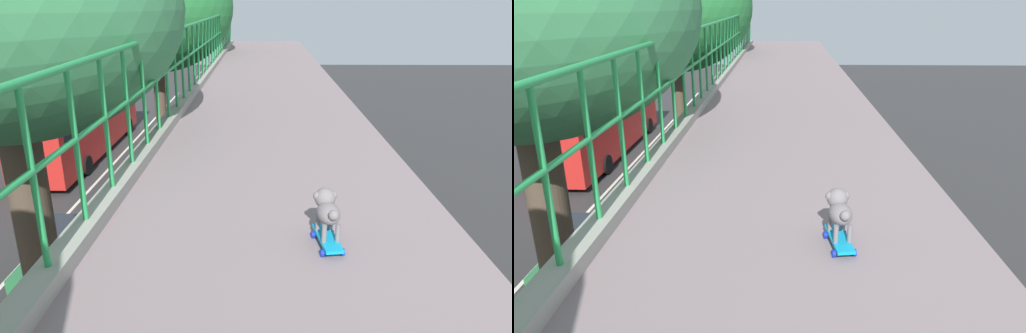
# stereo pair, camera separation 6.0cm
# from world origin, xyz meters

# --- Properties ---
(green_railing) EXTENTS (0.20, 37.27, 1.33)m
(green_railing) POSITION_xyz_m (-0.25, 0.00, 6.50)
(green_railing) COLOR gray
(green_railing) RESTS_ON overpass_deck
(car_green_fifth) EXTENTS (1.73, 4.12, 1.50)m
(car_green_fifth) POSITION_xyz_m (-4.97, 10.37, 0.73)
(car_green_fifth) COLOR #266C39
(car_green_fifth) RESTS_ON ground
(city_bus) EXTENTS (2.78, 11.91, 3.52)m
(city_bus) POSITION_xyz_m (-8.57, 22.07, 1.98)
(city_bus) COLOR red
(city_bus) RESTS_ON ground
(roadside_tree_far) EXTENTS (5.36, 5.36, 9.96)m
(roadside_tree_far) POSITION_xyz_m (-2.56, 14.35, 7.73)
(roadside_tree_far) COLOR #4A3A2C
(roadside_tree_far) RESTS_ON ground
(toy_skateboard) EXTENTS (0.22, 0.45, 0.08)m
(toy_skateboard) POSITION_xyz_m (1.62, 0.85, 6.28)
(toy_skateboard) COLOR #0F98CD
(toy_skateboard) RESTS_ON overpass_deck
(small_dog) EXTENTS (0.21, 0.39, 0.34)m
(small_dog) POSITION_xyz_m (1.61, 0.91, 6.51)
(small_dog) COLOR slate
(small_dog) RESTS_ON toy_skateboard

